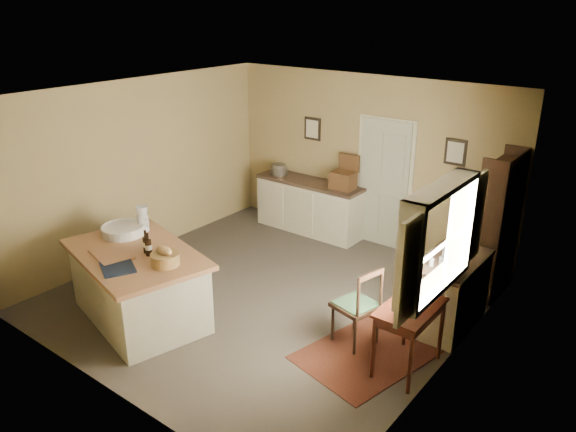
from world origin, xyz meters
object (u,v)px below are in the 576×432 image
object	(u,v)px
sideboard	(310,205)
writing_desk	(410,315)
shelving_unit	(501,225)
work_island	(138,283)
right_cabinet	(449,292)
desk_chair	(356,306)

from	to	relation	value
sideboard	writing_desk	size ratio (longest dim) A/B	2.32
writing_desk	shelving_unit	xyz separation A→B (m)	(0.15, 2.30, 0.31)
work_island	writing_desk	xyz separation A→B (m)	(3.12, 1.09, 0.18)
writing_desk	right_cabinet	xyz separation A→B (m)	(-0.00, 1.08, -0.21)
work_island	shelving_unit	size ratio (longest dim) A/B	1.09
sideboard	right_cabinet	bearing A→B (deg)	-24.62
work_island	sideboard	distance (m)	3.59
sideboard	shelving_unit	xyz separation A→B (m)	(3.24, -0.20, 0.49)
work_island	shelving_unit	distance (m)	4.74
sideboard	writing_desk	world-z (taller)	sideboard
desk_chair	sideboard	bearing A→B (deg)	148.24
sideboard	right_cabinet	world-z (taller)	sideboard
desk_chair	shelving_unit	size ratio (longest dim) A/B	0.49
work_island	right_cabinet	bearing A→B (deg)	49.49
writing_desk	desk_chair	bearing A→B (deg)	173.54
work_island	shelving_unit	bearing A→B (deg)	60.62
writing_desk	desk_chair	distance (m)	0.73
writing_desk	shelving_unit	distance (m)	2.32
writing_desk	right_cabinet	distance (m)	1.10
right_cabinet	shelving_unit	xyz separation A→B (m)	(0.15, 1.21, 0.52)
writing_desk	right_cabinet	world-z (taller)	right_cabinet
desk_chair	shelving_unit	bearing A→B (deg)	82.56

